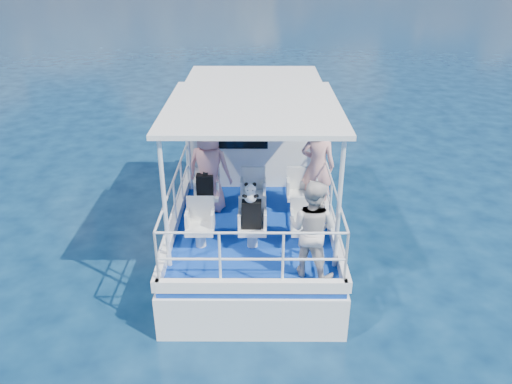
# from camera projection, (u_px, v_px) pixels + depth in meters

# --- Properties ---
(ground) EXTENTS (2000.00, 2000.00, 0.00)m
(ground) POSITION_uv_depth(u_px,v_px,m) (253.00, 254.00, 10.11)
(ground) COLOR #071D38
(ground) RESTS_ON ground
(hull) EXTENTS (3.00, 7.00, 1.60)m
(hull) POSITION_uv_depth(u_px,v_px,m) (254.00, 229.00, 11.01)
(hull) COLOR white
(hull) RESTS_ON ground
(deck) EXTENTS (2.90, 6.90, 0.10)m
(deck) POSITION_uv_depth(u_px,v_px,m) (253.00, 195.00, 10.64)
(deck) COLOR #0B3299
(deck) RESTS_ON hull
(cabin) EXTENTS (2.85, 2.00, 2.20)m
(cabin) POSITION_uv_depth(u_px,v_px,m) (254.00, 124.00, 11.30)
(cabin) COLOR white
(cabin) RESTS_ON deck
(canopy) EXTENTS (3.00, 3.20, 0.08)m
(canopy) POSITION_uv_depth(u_px,v_px,m) (253.00, 107.00, 8.56)
(canopy) COLOR white
(canopy) RESTS_ON cabin
(canopy_posts) EXTENTS (2.77, 2.97, 2.20)m
(canopy_posts) POSITION_uv_depth(u_px,v_px,m) (253.00, 169.00, 9.01)
(canopy_posts) COLOR white
(canopy_posts) RESTS_ON deck
(railings) EXTENTS (2.84, 3.59, 1.00)m
(railings) POSITION_uv_depth(u_px,v_px,m) (253.00, 206.00, 8.98)
(railings) COLOR white
(railings) RESTS_ON deck
(seat_port_fwd) EXTENTS (0.48, 0.46, 0.38)m
(seat_port_fwd) POSITION_uv_depth(u_px,v_px,m) (207.00, 202.00, 9.82)
(seat_port_fwd) COLOR silver
(seat_port_fwd) RESTS_ON deck
(seat_center_fwd) EXTENTS (0.48, 0.46, 0.38)m
(seat_center_fwd) POSITION_uv_depth(u_px,v_px,m) (253.00, 202.00, 9.81)
(seat_center_fwd) COLOR silver
(seat_center_fwd) RESTS_ON deck
(seat_stbd_fwd) EXTENTS (0.48, 0.46, 0.38)m
(seat_stbd_fwd) POSITION_uv_depth(u_px,v_px,m) (299.00, 202.00, 9.81)
(seat_stbd_fwd) COLOR silver
(seat_stbd_fwd) RESTS_ON deck
(seat_port_aft) EXTENTS (0.48, 0.46, 0.38)m
(seat_port_aft) POSITION_uv_depth(u_px,v_px,m) (201.00, 236.00, 8.65)
(seat_port_aft) COLOR silver
(seat_port_aft) RESTS_ON deck
(seat_center_aft) EXTENTS (0.48, 0.46, 0.38)m
(seat_center_aft) POSITION_uv_depth(u_px,v_px,m) (252.00, 236.00, 8.65)
(seat_center_aft) COLOR silver
(seat_center_aft) RESTS_ON deck
(seat_stbd_aft) EXTENTS (0.48, 0.46, 0.38)m
(seat_stbd_aft) POSITION_uv_depth(u_px,v_px,m) (304.00, 236.00, 8.64)
(seat_stbd_aft) COLOR silver
(seat_stbd_aft) RESTS_ON deck
(passenger_port_fwd) EXTENTS (0.76, 0.62, 1.76)m
(passenger_port_fwd) POSITION_uv_depth(u_px,v_px,m) (209.00, 168.00, 9.60)
(passenger_port_fwd) COLOR #D58A8E
(passenger_port_fwd) RESTS_ON deck
(passenger_stbd_fwd) EXTENTS (0.73, 0.55, 1.79)m
(passenger_stbd_fwd) POSITION_uv_depth(u_px,v_px,m) (318.00, 166.00, 9.64)
(passenger_stbd_fwd) COLOR #F1A49C
(passenger_stbd_fwd) RESTS_ON deck
(passenger_stbd_aft) EXTENTS (0.98, 0.91, 1.62)m
(passenger_stbd_aft) POSITION_uv_depth(u_px,v_px,m) (312.00, 229.00, 7.65)
(passenger_stbd_aft) COLOR silver
(passenger_stbd_aft) RESTS_ON deck
(backpack_port) EXTENTS (0.33, 0.18, 0.43)m
(backpack_port) POSITION_uv_depth(u_px,v_px,m) (205.00, 185.00, 9.59)
(backpack_port) COLOR black
(backpack_port) RESTS_ON seat_port_fwd
(backpack_center) EXTENTS (0.33, 0.19, 0.50)m
(backpack_center) POSITION_uv_depth(u_px,v_px,m) (252.00, 214.00, 8.44)
(backpack_center) COLOR black
(backpack_center) RESTS_ON seat_center_aft
(compact_camera) EXTENTS (0.09, 0.06, 0.06)m
(compact_camera) POSITION_uv_depth(u_px,v_px,m) (205.00, 174.00, 9.47)
(compact_camera) COLOR black
(compact_camera) RESTS_ON backpack_port
(panda) EXTENTS (0.23, 0.19, 0.35)m
(panda) POSITION_uv_depth(u_px,v_px,m) (250.00, 193.00, 8.24)
(panda) COLOR white
(panda) RESTS_ON backpack_center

